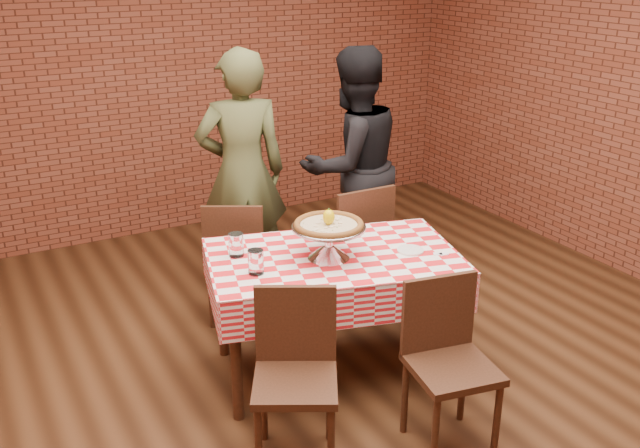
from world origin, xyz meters
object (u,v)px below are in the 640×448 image
at_px(condiment_caddy, 335,225).
at_px(chair_near_right, 453,371).
at_px(table, 333,315).
at_px(chair_near_left, 295,385).
at_px(diner_olive, 242,173).
at_px(water_glass_right, 236,245).
at_px(pizza, 329,225).
at_px(water_glass_left, 256,262).
at_px(chair_far_left, 237,258).
at_px(diner_black, 352,166).
at_px(chair_far_right, 350,245).
at_px(pizza_stand, 329,242).

xyz_separation_m(condiment_caddy, chair_near_right, (0.03, -1.12, -0.40)).
xyz_separation_m(table, chair_near_left, (-0.56, -0.62, 0.06)).
bearing_deg(table, diner_olive, 89.81).
distance_m(water_glass_right, chair_near_left, 0.96).
bearing_deg(water_glass_right, pizza, -31.65).
bearing_deg(chair_near_left, water_glass_left, 111.05).
height_order(table, water_glass_left, water_glass_left).
bearing_deg(chair_far_left, chair_near_left, 106.29).
relative_size(chair_far_left, diner_olive, 0.49).
height_order(chair_near_right, diner_black, diner_black).
relative_size(chair_far_left, chair_far_right, 0.95).
xyz_separation_m(pizza, diner_olive, (0.05, 1.34, -0.07)).
height_order(water_glass_left, chair_far_right, chair_far_right).
xyz_separation_m(chair_far_left, chair_far_right, (0.75, -0.22, 0.02)).
height_order(table, pizza, pizza).
distance_m(pizza, chair_near_right, 1.03).
xyz_separation_m(pizza_stand, chair_near_left, (-0.52, -0.60, -0.41)).
bearing_deg(chair_far_left, condiment_caddy, 147.35).
relative_size(pizza_stand, chair_far_left, 0.49).
bearing_deg(chair_far_left, table, 132.73).
bearing_deg(condiment_caddy, pizza, -104.63).
xyz_separation_m(table, water_glass_left, (-0.48, -0.01, 0.45)).
bearing_deg(chair_near_left, chair_near_right, 8.68).
xyz_separation_m(table, chair_far_left, (-0.22, 0.90, 0.06)).
distance_m(pizza, chair_far_left, 1.07).
bearing_deg(table, condiment_caddy, 58.72).
bearing_deg(water_glass_left, chair_far_left, 74.24).
bearing_deg(pizza, table, 26.27).
distance_m(water_glass_left, condiment_caddy, 0.67).
bearing_deg(water_glass_left, condiment_caddy, 21.57).
relative_size(water_glass_right, chair_near_left, 0.15).
bearing_deg(chair_far_left, water_glass_left, 103.03).
bearing_deg(chair_near_left, chair_far_left, 105.98).
xyz_separation_m(pizza_stand, chair_far_left, (-0.18, 0.92, -0.42)).
distance_m(water_glass_right, condiment_caddy, 0.63).
bearing_deg(water_glass_left, table, 1.72).
relative_size(chair_near_left, diner_olive, 0.50).
xyz_separation_m(table, chair_far_right, (0.53, 0.69, 0.08)).
relative_size(pizza, water_glass_left, 2.90).
bearing_deg(table, water_glass_left, -178.28).
height_order(pizza_stand, water_glass_left, pizza_stand).
relative_size(chair_far_left, diner_black, 0.50).
bearing_deg(chair_far_left, pizza, 129.93).
relative_size(pizza, chair_far_right, 0.42).
bearing_deg(chair_far_left, pizza_stand, 129.93).
bearing_deg(pizza_stand, diner_black, 53.59).
bearing_deg(water_glass_left, pizza_stand, -0.82).
distance_m(pizza, diner_black, 1.42).
relative_size(pizza_stand, chair_near_right, 0.48).
distance_m(water_glass_left, water_glass_right, 0.27).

